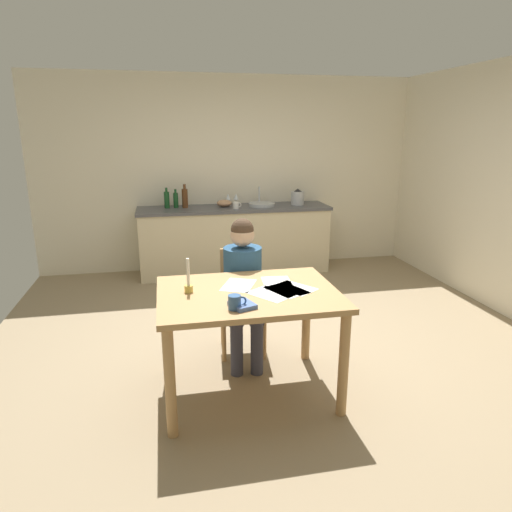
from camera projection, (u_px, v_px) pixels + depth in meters
ground_plane at (273, 345)px, 4.16m from camera, size 5.20×5.20×0.04m
wall_back at (230, 174)px, 6.26m from camera, size 5.20×0.12×2.60m
kitchen_counter at (235, 240)px, 6.15m from camera, size 2.54×0.64×0.90m
dining_table at (248, 307)px, 3.22m from camera, size 1.26×0.93×0.79m
chair_at_table at (242, 295)px, 3.95m from camera, size 0.44×0.44×0.89m
person_seated at (243, 281)px, 3.76m from camera, size 0.36×0.61×1.19m
coffee_mug at (235, 302)px, 2.86m from camera, size 0.12×0.08×0.09m
candlestick at (188, 283)px, 3.15m from camera, size 0.06×0.06×0.25m
book_magazine at (242, 305)px, 2.90m from camera, size 0.18×0.20×0.03m
paper_letter at (287, 290)px, 3.21m from camera, size 0.32×0.36×0.00m
paper_bill at (294, 288)px, 3.25m from camera, size 0.35×0.36×0.00m
paper_envelope at (271, 294)px, 3.13m from camera, size 0.34×0.36×0.00m
paper_receipt at (277, 283)px, 3.36m from camera, size 0.23×0.31×0.00m
paper_notice at (239, 285)px, 3.31m from camera, size 0.31×0.36×0.00m
sink_unit at (262, 204)px, 6.10m from camera, size 0.36×0.36×0.24m
bottle_oil at (167, 199)px, 5.90m from camera, size 0.07×0.07×0.26m
bottle_vinegar at (176, 200)px, 5.93m from camera, size 0.06×0.06×0.24m
bottle_wine_red at (185, 198)px, 5.92m from camera, size 0.08×0.08×0.31m
mixing_bowl at (224, 203)px, 6.04m from camera, size 0.20×0.20×0.09m
stovetop_kettle at (298, 198)px, 6.17m from camera, size 0.18×0.18×0.22m
wine_glass_near_sink at (236, 197)px, 6.15m from camera, size 0.07×0.07×0.15m
wine_glass_by_kettle at (228, 197)px, 6.13m from camera, size 0.07×0.07×0.15m
teacup_on_counter at (236, 205)px, 5.87m from camera, size 0.11×0.08×0.09m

